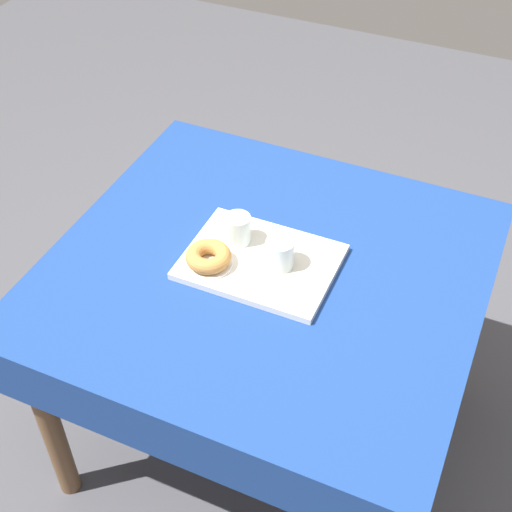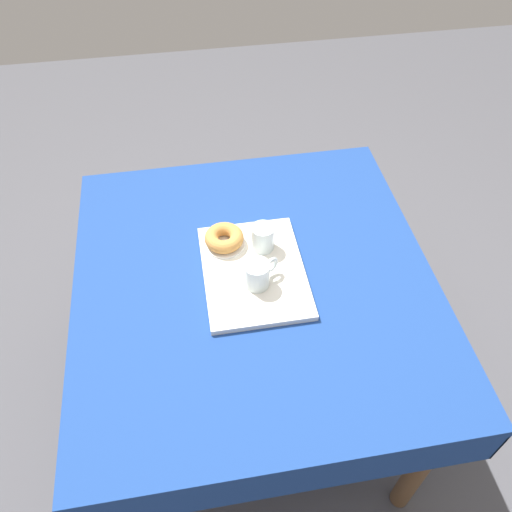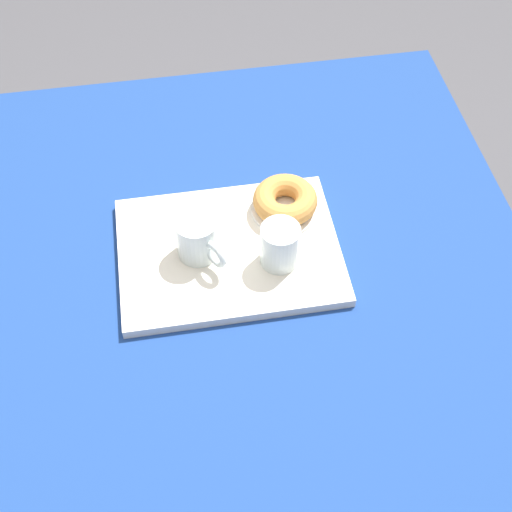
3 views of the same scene
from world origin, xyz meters
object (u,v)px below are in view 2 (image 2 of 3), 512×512
water_glass_near (263,239)px  sugar_donut_left (224,238)px  dining_table (255,298)px  donut_plate_left (224,243)px  tea_mug_left (258,275)px  serving_tray (252,272)px

water_glass_near → sugar_donut_left: bearing=-105.4°
dining_table → donut_plate_left: bearing=-151.2°
dining_table → water_glass_near: 0.19m
dining_table → tea_mug_left: size_ratio=10.77×
dining_table → serving_tray: serving_tray is taller
dining_table → serving_tray: (-0.02, -0.00, 0.11)m
serving_tray → donut_plate_left: donut_plate_left is taller
dining_table → serving_tray: 0.11m
tea_mug_left → sugar_donut_left: (-0.17, -0.08, -0.01)m
dining_table → donut_plate_left: 0.20m
water_glass_near → donut_plate_left: bearing=-105.4°
donut_plate_left → sugar_donut_left: size_ratio=1.05×
sugar_donut_left → dining_table: bearing=28.8°
serving_tray → donut_plate_left: bearing=-149.7°
water_glass_near → tea_mug_left: bearing=-15.2°
serving_tray → tea_mug_left: bearing=10.1°
dining_table → donut_plate_left: size_ratio=8.97×
tea_mug_left → serving_tray: bearing=-169.9°
serving_tray → sugar_donut_left: sugar_donut_left is taller
tea_mug_left → dining_table: bearing=-172.8°
sugar_donut_left → serving_tray: bearing=30.3°
serving_tray → water_glass_near: bearing=151.0°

